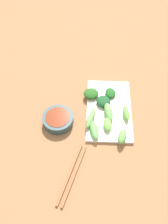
{
  "coord_description": "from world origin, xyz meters",
  "views": [
    {
      "loc": [
        -0.02,
        -0.53,
        0.81
      ],
      "look_at": [
        -0.04,
        -0.01,
        0.05
      ],
      "focal_mm": 37.25,
      "sensor_mm": 36.0,
      "label": 1
    }
  ],
  "objects": [
    {
      "name": "tabletop",
      "position": [
        0.0,
        0.0,
        0.01
      ],
      "size": [
        2.1,
        2.1,
        0.02
      ],
      "primitive_type": "cube",
      "color": "#966743",
      "rests_on": "ground"
    },
    {
      "name": "sauce_bowl",
      "position": [
        -0.14,
        -0.04,
        0.04
      ],
      "size": [
        0.12,
        0.12,
        0.04
      ],
      "color": "#324B52",
      "rests_on": "tabletop"
    },
    {
      "name": "serving_plate",
      "position": [
        0.06,
        0.03,
        0.03
      ],
      "size": [
        0.18,
        0.3,
        0.01
      ],
      "primitive_type": "cube",
      "color": "silver",
      "rests_on": "tabletop"
    },
    {
      "name": "broccoli_stalk_0",
      "position": [
        0.06,
        -0.0,
        0.05
      ],
      "size": [
        0.04,
        0.09,
        0.03
      ],
      "primitive_type": "ellipsoid",
      "rotation": [
        0.0,
        0.0,
        0.16
      ],
      "color": "#69B955",
      "rests_on": "serving_plate"
    },
    {
      "name": "broccoli_stalk_1",
      "position": [
        0.06,
        -0.06,
        0.04
      ],
      "size": [
        0.03,
        0.06,
        0.03
      ],
      "primitive_type": "ellipsoid",
      "rotation": [
        0.0,
        0.0,
        0.05
      ],
      "color": "#72BC51",
      "rests_on": "serving_plate"
    },
    {
      "name": "broccoli_stalk_2",
      "position": [
        0.11,
        -0.11,
        0.05
      ],
      "size": [
        0.04,
        0.07,
        0.03
      ],
      "primitive_type": "ellipsoid",
      "rotation": [
        0.0,
        0.0,
        -0.25
      ],
      "color": "#6AB253",
      "rests_on": "serving_plate"
    },
    {
      "name": "broccoli_stalk_3",
      "position": [
        0.13,
        -0.0,
        0.05
      ],
      "size": [
        0.03,
        0.08,
        0.03
      ],
      "primitive_type": "ellipsoid",
      "rotation": [
        0.0,
        0.0,
        0.08
      ],
      "color": "#6BBB49",
      "rests_on": "serving_plate"
    },
    {
      "name": "broccoli_leafy_4",
      "position": [
        0.04,
        0.05,
        0.04
      ],
      "size": [
        0.07,
        0.07,
        0.03
      ],
      "primitive_type": "ellipsoid",
      "rotation": [
        0.0,
        0.0,
        0.14
      ],
      "color": "#1C4F27",
      "rests_on": "serving_plate"
    },
    {
      "name": "broccoli_stalk_5",
      "position": [
        0.01,
        -0.08,
        0.04
      ],
      "size": [
        0.05,
        0.09,
        0.02
      ],
      "primitive_type": "ellipsoid",
      "rotation": [
        0.0,
        0.0,
        0.22
      ],
      "color": "#63B653",
      "rests_on": "serving_plate"
    },
    {
      "name": "broccoli_leafy_6",
      "position": [
        0.07,
        0.1,
        0.04
      ],
      "size": [
        0.05,
        0.06,
        0.02
      ],
      "primitive_type": "ellipsoid",
      "rotation": [
        0.0,
        0.0,
        0.13
      ],
      "color": "#1D5B1F",
      "rests_on": "serving_plate"
    },
    {
      "name": "broccoli_leafy_7",
      "position": [
        -0.01,
        0.09,
        0.04
      ],
      "size": [
        0.07,
        0.06,
        0.03
      ],
      "primitive_type": "ellipsoid",
      "rotation": [
        0.0,
        0.0,
        0.06
      ],
      "color": "#275C1E",
      "rests_on": "serving_plate"
    },
    {
      "name": "broccoli_stalk_8",
      "position": [
        -0.01,
        -0.03,
        0.05
      ],
      "size": [
        0.05,
        0.1,
        0.03
      ],
      "primitive_type": "ellipsoid",
      "rotation": [
        0.0,
        0.0,
        -0.28
      ],
      "color": "#71A258",
      "rests_on": "serving_plate"
    },
    {
      "name": "chopsticks",
      "position": [
        -0.07,
        -0.25,
        0.02
      ],
      "size": [
        0.09,
        0.23,
        0.01
      ],
      "rotation": [
        0.0,
        0.0,
        -0.31
      ],
      "color": "brown",
      "rests_on": "tabletop"
    }
  ]
}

